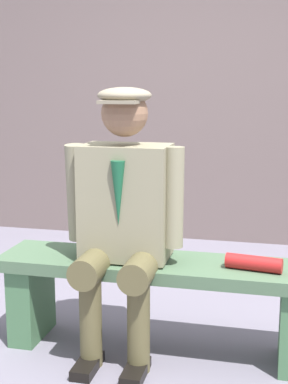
% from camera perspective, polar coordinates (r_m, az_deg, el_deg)
% --- Properties ---
extents(ground_plane, '(30.00, 30.00, 0.00)m').
position_cam_1_polar(ground_plane, '(3.02, 1.18, -15.87)').
color(ground_plane, slate).
extents(bench, '(1.63, 0.39, 0.49)m').
position_cam_1_polar(bench, '(2.88, 1.20, -9.88)').
color(bench, '#4A664A').
rests_on(bench, ground).
extents(seated_man, '(0.61, 0.55, 1.35)m').
position_cam_1_polar(seated_man, '(2.75, -2.11, -1.85)').
color(seated_man, gray).
rests_on(seated_man, ground).
extents(rolled_magazine, '(0.28, 0.11, 0.07)m').
position_cam_1_polar(rolled_magazine, '(2.72, 11.22, -7.18)').
color(rolled_magazine, '#B21E1E').
rests_on(rolled_magazine, bench).
extents(stadium_wall, '(12.00, 0.24, 2.33)m').
position_cam_1_polar(stadium_wall, '(4.92, 6.91, 8.65)').
color(stadium_wall, '#6C5B59').
rests_on(stadium_wall, ground).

